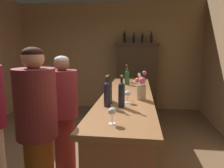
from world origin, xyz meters
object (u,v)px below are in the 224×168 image
patron_near_entrance (64,111)px  display_cabinet (137,76)px  wine_bottle_malbec (122,93)px  wine_glass_front (139,75)px  patron_in_navy (37,128)px  display_bottle_midleft (134,38)px  wine_bottle_syrah (126,74)px  wine_glass_mid (128,94)px  bar_counter (127,127)px  wine_bottle_chardonnay (127,77)px  display_bottle_midright (151,38)px  display_bottle_left (125,37)px  flower_arrangement (141,88)px  wine_bottle_rose (107,93)px  wine_bottle_pinot (108,90)px  wine_glass_rear (112,112)px  display_bottle_center (142,38)px  cheese_plate (138,81)px  wine_bottle_merlot (109,91)px

patron_near_entrance → display_cabinet: bearing=64.5°
wine_bottle_malbec → wine_glass_front: size_ratio=2.43×
wine_glass_front → patron_in_navy: bearing=-112.1°
display_bottle_midleft → patron_in_navy: 3.97m
wine_bottle_syrah → wine_glass_mid: 1.54m
wine_glass_front → bar_counter: bearing=-97.4°
wine_bottle_chardonnay → display_bottle_midright: display_bottle_midright is taller
wine_glass_front → patron_near_entrance: (-0.97, -1.64, -0.29)m
bar_counter → wine_glass_front: (0.16, 1.24, 0.62)m
display_cabinet → display_bottle_left: (-0.33, 0.00, 1.01)m
flower_arrangement → display_bottle_midleft: size_ratio=1.29×
wine_glass_mid → display_bottle_midleft: (-0.02, 3.16, 0.78)m
wine_bottle_syrah → patron_in_navy: 2.26m
wine_bottle_rose → wine_bottle_chardonnay: bearing=84.6°
wine_bottle_pinot → wine_glass_rear: bearing=-79.2°
wine_bottle_chardonnay → display_bottle_center: size_ratio=1.14×
wine_glass_front → cheese_plate: (-0.02, -0.14, -0.09)m
bar_counter → patron_near_entrance: patron_near_entrance is taller
wine_bottle_merlot → patron_near_entrance: (-0.63, 0.20, -0.33)m
wine_bottle_malbec → wine_bottle_merlot: 0.21m
wine_bottle_rose → wine_bottle_malbec: bearing=-0.9°
flower_arrangement → display_bottle_left: bearing=98.0°
wine_bottle_malbec → display_bottle_center: 3.44m
wine_glass_front → wine_bottle_rose: bearing=-99.8°
patron_near_entrance → wine_glass_mid: bearing=-18.2°
bar_counter → wine_bottle_rose: 1.02m
wine_glass_rear → patron_in_navy: bearing=170.3°
wine_glass_front → patron_in_navy: 2.57m
display_cabinet → cheese_plate: (0.04, -1.52, 0.11)m
wine_bottle_merlot → patron_near_entrance: patron_near_entrance is taller
wine_glass_front → wine_glass_mid: (-0.13, -1.79, 0.00)m
wine_glass_mid → display_bottle_left: bearing=94.8°
display_bottle_left → patron_in_navy: display_bottle_left is taller
display_cabinet → wine_bottle_rose: display_cabinet is taller
wine_bottle_chardonnay → wine_bottle_syrah: (-0.03, 0.31, 0.00)m
wine_bottle_pinot → wine_bottle_merlot: (0.02, -0.13, 0.02)m
patron_in_navy → display_bottle_left: bearing=11.6°
display_bottle_midleft → wine_bottle_rose: bearing=-93.2°
display_cabinet → wine_glass_rear: (-0.16, -3.88, 0.21)m
wine_bottle_pinot → wine_glass_front: 1.75m
display_cabinet → wine_bottle_rose: 3.37m
wine_bottle_syrah → display_bottle_center: display_bottle_center is taller
display_cabinet → wine_bottle_merlot: bearing=-95.1°
display_bottle_midleft → display_bottle_center: bearing=-0.0°
bar_counter → wine_bottle_pinot: size_ratio=10.77×
wine_bottle_syrah → display_bottle_center: 1.81m
wine_bottle_pinot → display_bottle_midright: display_bottle_midright is taller
bar_counter → display_bottle_center: display_bottle_center is taller
wine_bottle_merlot → wine_bottle_chardonnay: bearing=83.9°
flower_arrangement → patron_in_navy: size_ratio=0.21×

